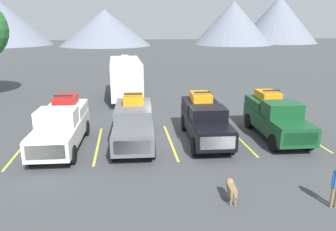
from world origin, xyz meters
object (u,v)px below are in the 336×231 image
object	(u,v)px
pickup_truck_a	(62,125)
pickup_truck_b	(133,123)
dog	(231,188)
person_a	(336,184)
pickup_truck_d	(275,117)
camper_trailer_a	(126,77)
pickup_truck_c	(205,119)

from	to	relation	value
pickup_truck_a	pickup_truck_b	bearing A→B (deg)	0.27
pickup_truck_a	dog	bearing A→B (deg)	-42.03
person_a	pickup_truck_d	bearing A→B (deg)	80.52
pickup_truck_d	camper_trailer_a	xyz separation A→B (m)	(-8.30, 10.55, 0.74)
pickup_truck_d	dog	bearing A→B (deg)	-126.08
pickup_truck_a	dog	size ratio (longest dim) A/B	6.10
camper_trailer_a	person_a	world-z (taller)	camper_trailer_a
camper_trailer_a	pickup_truck_d	bearing A→B (deg)	-51.81
pickup_truck_a	pickup_truck_d	bearing A→B (deg)	0.30
dog	pickup_truck_b	bearing A→B (deg)	117.64
pickup_truck_c	pickup_truck_d	size ratio (longest dim) A/B	1.02
pickup_truck_d	camper_trailer_a	distance (m)	13.45
pickup_truck_a	person_a	distance (m)	12.71
pickup_truck_a	dog	xyz separation A→B (m)	(7.01, -6.32, -0.69)
pickup_truck_d	dog	xyz separation A→B (m)	(-4.65, -6.38, -0.67)
dog	camper_trailer_a	bearing A→B (deg)	102.17
pickup_truck_c	dog	world-z (taller)	pickup_truck_c
pickup_truck_b	pickup_truck_a	bearing A→B (deg)	-179.73
pickup_truck_d	pickup_truck_a	bearing A→B (deg)	-179.70
pickup_truck_c	person_a	world-z (taller)	pickup_truck_c
dog	pickup_truck_c	bearing A→B (deg)	84.86
pickup_truck_c	pickup_truck_d	distance (m)	4.07
pickup_truck_c	person_a	bearing A→B (deg)	-68.79
pickup_truck_b	person_a	size ratio (longest dim) A/B	3.55
pickup_truck_a	pickup_truck_b	size ratio (longest dim) A/B	1.05
pickup_truck_d	person_a	xyz separation A→B (m)	(-1.22, -7.30, -0.27)
pickup_truck_b	dog	world-z (taller)	pickup_truck_b
pickup_truck_b	person_a	xyz separation A→B (m)	(6.75, -7.26, -0.26)
pickup_truck_d	dog	size ratio (longest dim) A/B	5.90
pickup_truck_a	pickup_truck_c	xyz separation A→B (m)	(7.59, 0.11, -0.03)
pickup_truck_b	person_a	world-z (taller)	pickup_truck_b
pickup_truck_d	pickup_truck_b	bearing A→B (deg)	-179.69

